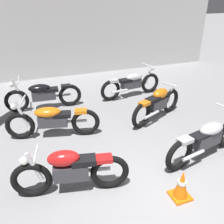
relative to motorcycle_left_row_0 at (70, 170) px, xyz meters
name	(u,v)px	position (x,y,z in m)	size (l,w,h in m)	color
ground_plane	(163,202)	(1.34, -0.76, -0.46)	(60.00, 60.00, 0.00)	gray
back_wall	(67,29)	(1.34, 6.54, 1.34)	(12.83, 0.24, 3.60)	#BCBAB7
motorcycle_left_row_0	(70,170)	(0.00, 0.00, 0.00)	(1.95, 0.61, 0.88)	black
motorcycle_left_row_1	(52,120)	(-0.02, 1.90, -0.01)	(2.13, 0.79, 0.97)	black
motorcycle_left_row_2	(43,94)	(-0.04, 3.55, -0.01)	(2.17, 0.68, 0.97)	black
motorcycle_right_row_0	(207,138)	(2.79, 0.00, -0.01)	(2.15, 0.78, 0.97)	black
motorcycle_right_row_1	(158,103)	(2.72, 1.83, 0.00)	(1.85, 0.89, 0.88)	black
motorcycle_right_row_2	(132,83)	(2.74, 3.52, -0.01)	(2.17, 0.68, 0.97)	black
traffic_cone	(182,185)	(1.67, -0.77, -0.20)	(0.32, 0.32, 0.54)	orange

